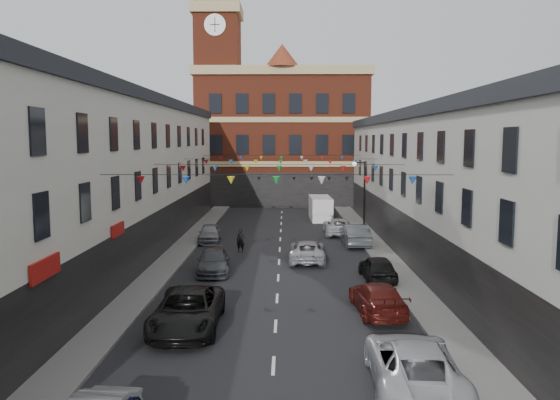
{
  "coord_description": "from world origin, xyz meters",
  "views": [
    {
      "loc": [
        0.41,
        -30.0,
        7.73
      ],
      "look_at": [
        0.03,
        6.56,
        3.69
      ],
      "focal_mm": 35.0,
      "sensor_mm": 36.0,
      "label": 1
    }
  ],
  "objects_px": {
    "street_lamp": "(361,187)",
    "white_van": "(320,208)",
    "car_left_e": "(210,233)",
    "moving_car": "(307,251)",
    "car_left_c": "(187,310)",
    "car_left_d": "(214,262)",
    "car_right_f": "(338,226)",
    "pedestrian": "(241,240)",
    "car_right_e": "(355,235)",
    "car_right_b": "(413,365)",
    "car_right_d": "(378,268)",
    "car_right_c": "(378,298)"
  },
  "relations": [
    {
      "from": "car_left_e",
      "to": "car_right_b",
      "type": "bearing_deg",
      "value": -72.79
    },
    {
      "from": "car_right_d",
      "to": "car_right_e",
      "type": "height_order",
      "value": "car_right_e"
    },
    {
      "from": "car_right_b",
      "to": "car_right_f",
      "type": "xyz_separation_m",
      "value": [
        0.33,
        27.92,
        -0.13
      ]
    },
    {
      "from": "street_lamp",
      "to": "car_left_c",
      "type": "bearing_deg",
      "value": -114.39
    },
    {
      "from": "car_left_c",
      "to": "car_right_b",
      "type": "bearing_deg",
      "value": -34.55
    },
    {
      "from": "street_lamp",
      "to": "pedestrian",
      "type": "relative_size",
      "value": 3.62
    },
    {
      "from": "car_left_c",
      "to": "car_right_d",
      "type": "xyz_separation_m",
      "value": [
        9.1,
        7.93,
        -0.1
      ]
    },
    {
      "from": "car_right_b",
      "to": "car_right_c",
      "type": "height_order",
      "value": "car_right_b"
    },
    {
      "from": "car_right_e",
      "to": "pedestrian",
      "type": "relative_size",
      "value": 2.9
    },
    {
      "from": "car_right_f",
      "to": "car_right_d",
      "type": "bearing_deg",
      "value": 93.48
    },
    {
      "from": "car_right_c",
      "to": "pedestrian",
      "type": "distance_m",
      "value": 15.08
    },
    {
      "from": "car_left_c",
      "to": "car_right_e",
      "type": "relative_size",
      "value": 1.19
    },
    {
      "from": "car_right_d",
      "to": "car_right_f",
      "type": "distance_m",
      "value": 14.66
    },
    {
      "from": "car_right_b",
      "to": "car_left_e",
      "type": "bearing_deg",
      "value": -65.05
    },
    {
      "from": "car_right_c",
      "to": "car_right_d",
      "type": "relative_size",
      "value": 1.18
    },
    {
      "from": "car_left_e",
      "to": "moving_car",
      "type": "xyz_separation_m",
      "value": [
        7.17,
        -6.54,
        -0.01
      ]
    },
    {
      "from": "car_left_d",
      "to": "pedestrian",
      "type": "height_order",
      "value": "pedestrian"
    },
    {
      "from": "car_left_d",
      "to": "pedestrian",
      "type": "distance_m",
      "value": 5.91
    },
    {
      "from": "car_right_d",
      "to": "car_right_f",
      "type": "bearing_deg",
      "value": -88.94
    },
    {
      "from": "car_left_c",
      "to": "car_right_f",
      "type": "height_order",
      "value": "car_left_c"
    },
    {
      "from": "car_left_c",
      "to": "car_left_d",
      "type": "xyz_separation_m",
      "value": [
        -0.2,
        9.61,
        -0.14
      ]
    },
    {
      "from": "car_left_e",
      "to": "pedestrian",
      "type": "height_order",
      "value": "pedestrian"
    },
    {
      "from": "car_left_d",
      "to": "car_right_f",
      "type": "bearing_deg",
      "value": 51.71
    },
    {
      "from": "street_lamp",
      "to": "white_van",
      "type": "height_order",
      "value": "street_lamp"
    },
    {
      "from": "car_left_d",
      "to": "car_left_e",
      "type": "distance_m",
      "value": 9.72
    },
    {
      "from": "car_right_f",
      "to": "pedestrian",
      "type": "relative_size",
      "value": 2.93
    },
    {
      "from": "moving_car",
      "to": "car_left_c",
      "type": "bearing_deg",
      "value": 69.1
    },
    {
      "from": "white_van",
      "to": "pedestrian",
      "type": "distance_m",
      "value": 16.83
    },
    {
      "from": "car_right_b",
      "to": "street_lamp",
      "type": "bearing_deg",
      "value": -91.2
    },
    {
      "from": "car_right_c",
      "to": "car_right_d",
      "type": "height_order",
      "value": "car_right_c"
    },
    {
      "from": "moving_car",
      "to": "white_van",
      "type": "relative_size",
      "value": 0.96
    },
    {
      "from": "car_right_b",
      "to": "car_left_d",
      "type": "bearing_deg",
      "value": -58.04
    },
    {
      "from": "street_lamp",
      "to": "car_right_d",
      "type": "height_order",
      "value": "street_lamp"
    },
    {
      "from": "car_right_e",
      "to": "pedestrian",
      "type": "xyz_separation_m",
      "value": [
        -8.19,
        -2.59,
        0.04
      ]
    },
    {
      "from": "car_left_c",
      "to": "car_right_f",
      "type": "relative_size",
      "value": 1.18
    },
    {
      "from": "car_right_b",
      "to": "white_van",
      "type": "bearing_deg",
      "value": -85.81
    },
    {
      "from": "car_right_e",
      "to": "moving_car",
      "type": "xyz_separation_m",
      "value": [
        -3.7,
        -5.36,
        -0.12
      ]
    },
    {
      "from": "car_left_c",
      "to": "car_right_e",
      "type": "height_order",
      "value": "car_left_c"
    },
    {
      "from": "car_left_c",
      "to": "moving_car",
      "type": "height_order",
      "value": "car_left_c"
    },
    {
      "from": "car_left_e",
      "to": "white_van",
      "type": "xyz_separation_m",
      "value": [
        9.17,
        11.74,
        0.43
      ]
    },
    {
      "from": "street_lamp",
      "to": "car_right_d",
      "type": "distance_m",
      "value": 14.84
    },
    {
      "from": "car_right_d",
      "to": "pedestrian",
      "type": "bearing_deg",
      "value": -44.4
    },
    {
      "from": "car_right_d",
      "to": "car_right_e",
      "type": "xyz_separation_m",
      "value": [
        0.0,
        10.07,
        0.1
      ]
    },
    {
      "from": "car_right_e",
      "to": "car_right_f",
      "type": "xyz_separation_m",
      "value": [
        -0.78,
        4.57,
        -0.12
      ]
    },
    {
      "from": "car_left_e",
      "to": "pedestrian",
      "type": "distance_m",
      "value": 4.64
    },
    {
      "from": "car_right_c",
      "to": "car_right_f",
      "type": "height_order",
      "value": "car_right_c"
    },
    {
      "from": "moving_car",
      "to": "car_left_e",
      "type": "bearing_deg",
      "value": -40.16
    },
    {
      "from": "car_right_b",
      "to": "pedestrian",
      "type": "height_order",
      "value": "pedestrian"
    },
    {
      "from": "car_right_d",
      "to": "pedestrian",
      "type": "relative_size",
      "value": 2.46
    },
    {
      "from": "car_right_b",
      "to": "pedestrian",
      "type": "xyz_separation_m",
      "value": [
        -7.07,
        20.76,
        0.03
      ]
    }
  ]
}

